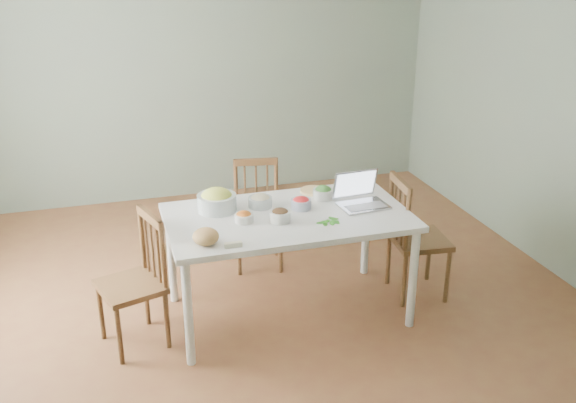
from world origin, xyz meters
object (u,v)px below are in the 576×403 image
object	(u,v)px
dining_table	(288,265)
chair_left	(130,283)
chair_right	(420,237)
bread_boule	(206,237)
chair_far	(258,216)
bowl_squash	(217,200)
laptop	(364,191)

from	to	relation	value
dining_table	chair_left	xyz separation A→B (m)	(-1.14, -0.07, 0.07)
dining_table	chair_right	xyz separation A→B (m)	(1.07, -0.00, 0.08)
chair_left	bread_boule	distance (m)	0.67
chair_far	chair_left	world-z (taller)	chair_left
dining_table	bowl_squash	distance (m)	0.71
chair_far	chair_left	xyz separation A→B (m)	(-1.12, -0.89, 0.02)
chair_right	laptop	world-z (taller)	laptop
chair_right	bread_boule	size ratio (longest dim) A/B	5.73
bread_boule	bowl_squash	distance (m)	0.56
bowl_squash	laptop	xyz separation A→B (m)	(1.04, -0.24, 0.04)
chair_far	chair_left	bearing A→B (deg)	-131.35
chair_far	chair_left	size ratio (longest dim) A/B	0.97
bowl_squash	laptop	distance (m)	1.07
chair_left	chair_right	size ratio (longest dim) A/B	0.97
dining_table	laptop	world-z (taller)	laptop
chair_far	bread_boule	size ratio (longest dim) A/B	5.35
dining_table	chair_far	world-z (taller)	chair_far
chair_right	bowl_squash	world-z (taller)	chair_right
laptop	chair_right	bearing A→B (deg)	-1.93
chair_left	bread_boule	bearing A→B (deg)	46.50
chair_left	laptop	distance (m)	1.77
chair_far	chair_right	distance (m)	1.36
chair_right	laptop	bearing A→B (deg)	98.19
chair_left	bowl_squash	size ratio (longest dim) A/B	3.35
chair_far	chair_left	distance (m)	1.43
dining_table	bread_boule	xyz separation A→B (m)	(-0.64, -0.31, 0.46)
chair_left	laptop	size ratio (longest dim) A/B	2.72
dining_table	chair_far	distance (m)	0.82
chair_right	bowl_squash	size ratio (longest dim) A/B	3.46
bowl_squash	laptop	size ratio (longest dim) A/B	0.81
chair_left	chair_far	bearing A→B (deg)	111.32
bowl_squash	laptop	bearing A→B (deg)	-12.92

